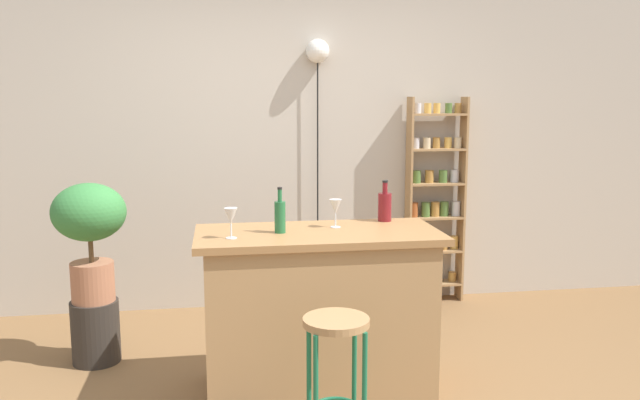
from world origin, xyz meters
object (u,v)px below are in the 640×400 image
bottle_soda_blue (280,216)px  wine_glass_center (231,217)px  plant_stool (96,331)px  wine_glass_left (336,207)px  pendant_globe_light (318,57)px  potted_plant (90,227)px  bar_stool (336,354)px  spice_shelf (435,200)px  bottle_olive_oil (385,206)px

bottle_soda_blue → wine_glass_center: bottle_soda_blue is taller
plant_stool → wine_glass_center: 1.40m
wine_glass_left → pendant_globe_light: bearing=85.4°
potted_plant → pendant_globe_light: (1.58, 0.94, 1.11)m
plant_stool → wine_glass_center: size_ratio=2.45×
plant_stool → potted_plant: (0.00, 0.00, 0.68)m
bottle_soda_blue → pendant_globe_light: 1.87m
bar_stool → wine_glass_left: (0.13, 0.77, 0.56)m
spice_shelf → potted_plant: spice_shelf is taller
potted_plant → wine_glass_left: (1.46, -0.51, 0.17)m
spice_shelf → potted_plant: bearing=-160.6°
bottle_soda_blue → pendant_globe_light: bearing=73.9°
bar_stool → bottle_soda_blue: bearing=106.1°
bar_stool → wine_glass_center: bearing=129.3°
wine_glass_center → bar_stool: bearing=-50.7°
bottle_olive_oil → wine_glass_left: bottle_olive_oil is taller
bar_stool → pendant_globe_light: bearing=83.5°
spice_shelf → bottle_soda_blue: (-1.42, -1.50, 0.18)m
bar_stool → pendant_globe_light: (0.25, 2.22, 1.50)m
bar_stool → bottle_olive_oil: size_ratio=2.68×
bottle_olive_oil → wine_glass_left: (-0.33, -0.15, 0.02)m
plant_stool → bottle_soda_blue: bottle_soda_blue is taller
bar_stool → wine_glass_left: size_ratio=4.06×
plant_stool → spice_shelf: bearing=19.4°
potted_plant → spice_shelf: bearing=19.4°
plant_stool → bottle_olive_oil: bearing=-11.5°
bar_stool → wine_glass_center: size_ratio=4.06×
bar_stool → plant_stool: size_ratio=1.65×
bottle_olive_oil → spice_shelf: bearing=59.0°
pendant_globe_light → bar_stool: bearing=-96.5°
plant_stool → bottle_soda_blue: bearing=-28.2°
bottle_soda_blue → wine_glass_left: (0.33, 0.10, 0.02)m
spice_shelf → bar_stool: bearing=-119.3°
bottle_soda_blue → wine_glass_left: bearing=16.5°
bottle_olive_oil → bar_stool: bearing=-116.9°
spice_shelf → bottle_olive_oil: (-0.76, -1.26, 0.18)m
wine_glass_center → spice_shelf: bearing=43.6°
spice_shelf → wine_glass_left: 1.79m
wine_glass_left → plant_stool: bearing=160.8°
bar_stool → wine_glass_left: bearing=80.1°
plant_stool → wine_glass_center: wine_glass_center is taller
bottle_olive_oil → pendant_globe_light: pendant_globe_light is taller
plant_stool → potted_plant: potted_plant is taller
spice_shelf → plant_stool: 2.78m
potted_plant → wine_glass_left: 1.56m
spice_shelf → pendant_globe_light: 1.50m
pendant_globe_light → bottle_soda_blue: bearing=-106.1°
bottle_olive_oil → wine_glass_center: (-0.93, -0.35, 0.02)m
pendant_globe_light → bottle_olive_oil: bearing=-80.7°
spice_shelf → pendant_globe_light: (-0.97, 0.04, 1.14)m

